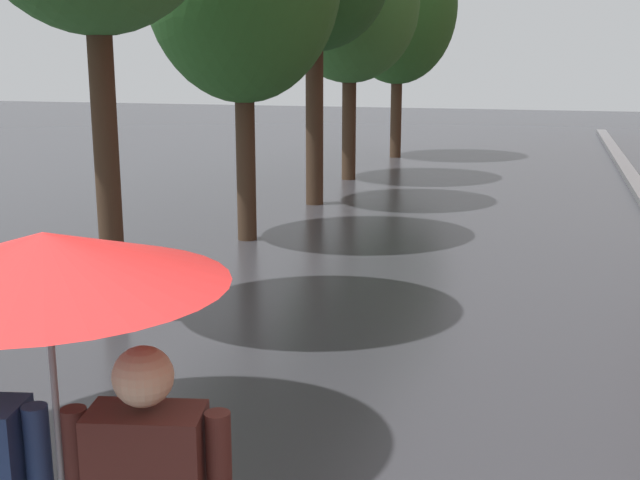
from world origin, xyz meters
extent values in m
cylinder|color=#473323|center=(-2.65, 5.23, 1.58)|extent=(0.24, 0.24, 3.15)
cylinder|color=#473323|center=(-2.70, 9.07, 1.19)|extent=(0.27, 0.27, 2.39)
cylinder|color=#473323|center=(-2.55, 12.09, 1.50)|extent=(0.31, 0.31, 2.99)
cylinder|color=#473323|center=(-2.67, 15.16, 1.22)|extent=(0.30, 0.30, 2.44)
ellipsoid|color=#387533|center=(-2.67, 15.16, 3.65)|extent=(2.88, 2.88, 3.23)
cylinder|color=#473323|center=(-2.41, 19.27, 1.19)|extent=(0.29, 0.29, 2.37)
ellipsoid|color=#2D6628|center=(-2.41, 19.27, 3.82)|extent=(2.98, 2.98, 3.87)
cylinder|color=navy|center=(-0.25, 0.61, 1.14)|extent=(0.09, 0.09, 0.55)
sphere|color=beige|center=(0.13, 0.69, 1.54)|extent=(0.21, 0.21, 0.21)
cylinder|color=#9E9EA3|center=(-0.18, 0.64, 1.33)|extent=(0.02, 0.02, 1.07)
cone|color=red|center=(-0.18, 0.64, 1.94)|extent=(1.24, 1.24, 0.18)
camera|label=1|loc=(1.40, -1.60, 2.59)|focal=45.20mm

